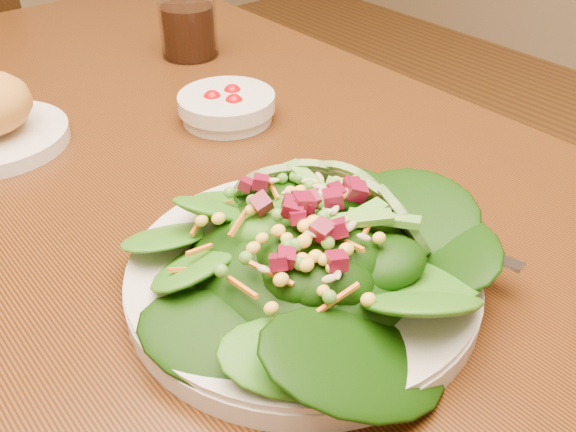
% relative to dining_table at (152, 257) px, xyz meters
% --- Properties ---
extents(dining_table, '(0.90, 1.40, 0.75)m').
position_rel_dining_table_xyz_m(dining_table, '(0.00, 0.00, 0.00)').
color(dining_table, '#553015').
rests_on(dining_table, ground_plane).
extents(salad_plate, '(0.31, 0.30, 0.09)m').
position_rel_dining_table_xyz_m(salad_plate, '(0.04, -0.24, 0.13)').
color(salad_plate, silver).
rests_on(salad_plate, dining_table).
extents(tomato_bowl, '(0.12, 0.12, 0.04)m').
position_rel_dining_table_xyz_m(tomato_bowl, '(0.16, 0.07, 0.12)').
color(tomato_bowl, silver).
rests_on(tomato_bowl, dining_table).
extents(drinking_glass, '(0.09, 0.09, 0.16)m').
position_rel_dining_table_xyz_m(drinking_glass, '(0.25, 0.29, 0.17)').
color(drinking_glass, silver).
rests_on(drinking_glass, dining_table).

